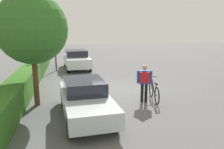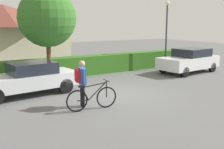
% 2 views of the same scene
% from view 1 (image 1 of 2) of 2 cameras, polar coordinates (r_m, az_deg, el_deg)
% --- Properties ---
extents(ground_plane, '(60.00, 60.00, 0.00)m').
position_cam_1_polar(ground_plane, '(11.99, 1.46, -4.02)').
color(ground_plane, '#595959').
extents(hedge_row, '(20.09, 0.90, 1.09)m').
position_cam_1_polar(hedge_row, '(11.83, -21.26, -2.35)').
color(hedge_row, '#2F651E').
rests_on(hedge_row, ground).
extents(parked_car_near, '(4.37, 1.98, 1.37)m').
position_cam_1_polar(parked_car_near, '(8.54, -6.69, -5.91)').
color(parked_car_near, silver).
rests_on(parked_car_near, ground).
extents(parked_car_far, '(4.10, 2.12, 1.45)m').
position_cam_1_polar(parked_car_far, '(18.05, -8.81, 3.78)').
color(parked_car_far, silver).
rests_on(parked_car_far, ground).
extents(bicycle, '(1.85, 0.50, 1.00)m').
position_cam_1_polar(bicycle, '(10.53, 10.39, -4.20)').
color(bicycle, black).
rests_on(bicycle, ground).
extents(person_rider, '(0.44, 0.66, 1.68)m').
position_cam_1_polar(person_rider, '(10.07, 8.10, -1.31)').
color(person_rider, black).
rests_on(person_rider, ground).
extents(street_lamp, '(0.28, 0.28, 4.32)m').
position_cam_1_polar(street_lamp, '(17.41, -14.14, 9.99)').
color(street_lamp, '#38383D').
rests_on(street_lamp, ground).
extents(tree_kerbside, '(2.86, 2.86, 4.65)m').
position_cam_1_polar(tree_kerbside, '(9.85, -19.31, 10.70)').
color(tree_kerbside, brown).
rests_on(tree_kerbside, ground).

